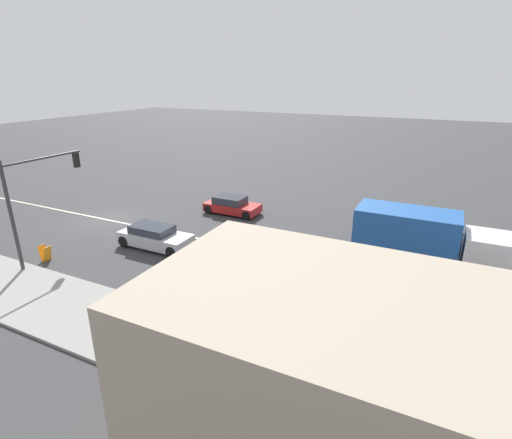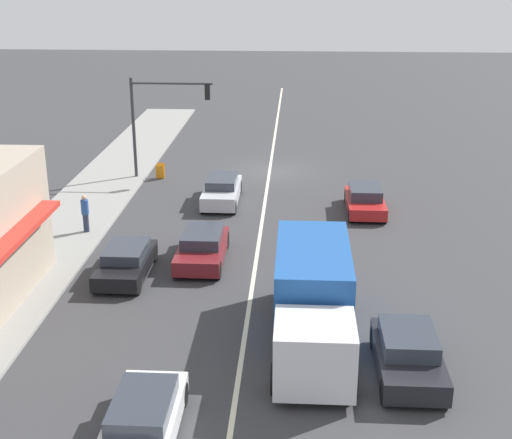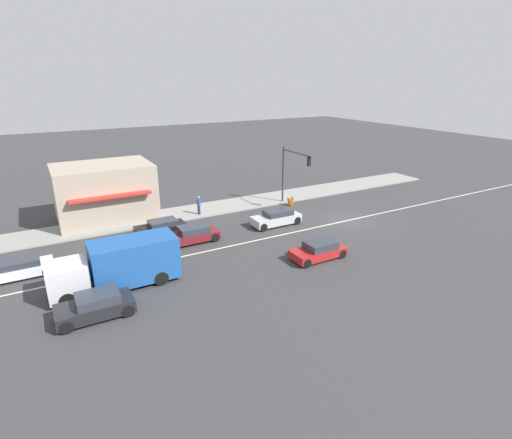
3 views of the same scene
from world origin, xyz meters
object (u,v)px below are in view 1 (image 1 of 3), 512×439
Objects in this scene: sedan_maroon at (278,264)px; sedan_silver at (155,237)px; warning_aframe_sign at (45,253)px; pedestrian at (158,297)px; traffic_signal_main at (34,191)px; hatchback_red at (232,205)px; suv_black at (287,299)px; delivery_truck at (424,239)px; sedan_dark at (462,240)px.

sedan_maroon is 7.72m from sedan_silver.
sedan_silver is (-3.97, 4.16, 0.22)m from warning_aframe_sign.
pedestrian is 2.06× the size of warning_aframe_sign.
sedan_maroon is at bearing 108.34° from traffic_signal_main.
sedan_maroon is 9.84m from hatchback_red.
pedestrian is at bearing -57.12° from suv_black.
traffic_signal_main reaches higher than warning_aframe_sign.
traffic_signal_main is at bearing -71.66° from sedan_maroon.
delivery_truck reaches higher than pedestrian.
pedestrian is 16.93m from sedan_dark.
traffic_signal_main reaches higher than hatchback_red.
pedestrian is at bearing -40.53° from sedan_dark.
suv_black is at bearing 39.68° from hatchback_red.
pedestrian is 0.41× the size of sedan_maroon.
suv_black is at bearing 29.54° from sedan_maroon.
pedestrian is at bearing -26.63° from sedan_maroon.
sedan_silver is (4.40, -13.97, -0.82)m from delivery_truck.
suv_black is (7.20, -4.66, -0.89)m from delivery_truck.
traffic_signal_main is 1.43× the size of hatchback_red.
sedan_silver reaches higher than hatchback_red.
traffic_signal_main is 6.69× the size of warning_aframe_sign.
pedestrian is (1.74, 9.00, -2.87)m from traffic_signal_main.
pedestrian is 13.44m from hatchback_red.
traffic_signal_main is 12.69m from hatchback_red.
sedan_maroon is at bearing -48.57° from sedan_dark.
suv_black is 11.97m from sedan_dark.
sedan_silver is 1.09× the size of hatchback_red.
sedan_maroon is (4.40, -6.25, -0.84)m from delivery_truck.
suv_black is 0.94× the size of sedan_silver.
hatchback_red is (-11.17, 5.17, 0.18)m from warning_aframe_sign.
pedestrian is at bearing -42.10° from delivery_truck.
warning_aframe_sign is 20.00m from delivery_truck.
pedestrian is at bearing 40.76° from sedan_silver.
sedan_dark is at bearing 114.39° from sedan_silver.
traffic_signal_main is at bearing -46.39° from sedan_silver.
traffic_signal_main reaches higher than delivery_truck.
sedan_dark is at bearing 145.76° from delivery_truck.
suv_black is at bearing 94.97° from warning_aframe_sign.
sedan_dark is at bearing 139.47° from pedestrian.
delivery_truck is (-8.32, 18.09, -2.43)m from traffic_signal_main.
sedan_dark is (-2.80, 1.91, -0.81)m from delivery_truck.
sedan_maroon is at bearing 90.00° from sedan_silver.
sedan_dark is (-7.20, 15.88, 0.01)m from sedan_silver.
sedan_dark reaches higher than warning_aframe_sign.
warning_aframe_sign is at bearing -60.86° from sedan_dark.
traffic_signal_main is 1.30× the size of sedan_silver.
sedan_silver is 7.27m from hatchback_red.
pedestrian reaches higher than sedan_maroon.
traffic_signal_main is 3.47m from warning_aframe_sign.
sedan_dark is (-12.86, 11.00, -0.37)m from pedestrian.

